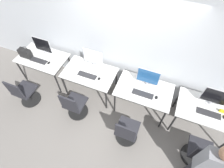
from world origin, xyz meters
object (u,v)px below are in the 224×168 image
Objects in this scene: keyboard_right at (143,94)px; office_chair_right at (127,132)px; monitor_far_right at (215,97)px; office_chair_far_left at (24,93)px; office_chair_left at (75,106)px; mouse_right at (156,97)px; keyboard_far_left at (38,61)px; mouse_left at (99,79)px; monitor_far_left at (42,45)px; monitor_right at (148,77)px; handbag at (25,53)px; monitor_left at (93,58)px; person_far_right at (207,166)px; mouse_far_left at (49,63)px; office_chair_far_right at (199,153)px; keyboard_far_right at (209,113)px; keyboard_left at (87,75)px.

keyboard_right is 0.49× the size of office_chair_right.
office_chair_far_left is at bearing -165.49° from monitor_far_right.
office_chair_left is 1.54m from keyboard_right.
monitor_far_right is (1.38, 1.02, 0.64)m from office_chair_right.
office_chair_left and office_chair_right have the same top height.
keyboard_right is 4.93× the size of mouse_right.
mouse_left is (1.60, 0.03, 0.01)m from keyboard_far_left.
mouse_right is at bearing -5.39° from monitor_far_left.
monitor_right reaches higher than mouse_left.
office_chair_far_left is 3.00× the size of handbag.
monitor_left and monitor_far_right have the same top height.
mouse_left is at bearing 156.03° from person_far_right.
monitor_left is at bearing 18.55° from mouse_far_left.
office_chair_left is 1.80m from mouse_right.
handbag is (-1.67, -0.35, -0.13)m from monitor_left.
monitor_far_right is at bearing 4.01° from keyboard_far_left.
mouse_left is at bearing 140.51° from office_chair_right.
mouse_left is at bearing -9.20° from monitor_far_left.
office_chair_far_right is (1.05, -0.65, -0.40)m from mouse_right.
office_chair_far_right reaches higher than keyboard_far_right.
monitor_far_left is 5.24× the size of mouse_right.
office_chair_far_right is 0.56× the size of person_far_right.
monitor_far_left is 0.38m from keyboard_far_left.
office_chair_far_right is (3.95, -0.92, -0.64)m from monitor_far_left.
mouse_far_left is 0.30× the size of handbag.
keyboard_far_left is at bearing -2.63° from handbag.
mouse_far_left is at bearing -173.94° from monitor_right.
office_chair_far_left is at bearing -111.17° from mouse_far_left.
monitor_far_left is 5.24× the size of mouse_far_left.
monitor_far_right is 1.57× the size of handbag.
office_chair_far_left is 1.91× the size of monitor_right.
mouse_far_left is 0.10× the size of office_chair_left.
office_chair_far_right is 3.00× the size of handbag.
monitor_far_left is 3.94m from keyboard_far_right.
monitor_left reaches higher than mouse_left.
office_chair_right is at bearing -42.10° from monitor_left.
monitor_far_right is 0.34m from keyboard_far_right.
keyboard_right is 0.85m from office_chair_right.
monitor_far_right reaches higher than keyboard_left.
mouse_right is at bearing -0.03° from handbag.
monitor_far_left is at bearing 161.79° from person_far_right.
mouse_right is 1.02m from keyboard_far_right.
monitor_left is 1.00× the size of monitor_right.
office_chair_right is at bearing -6.35° from office_chair_left.
keyboard_right is at bearing -0.59° from mouse_far_left.
mouse_far_left is 3.78m from person_far_right.
keyboard_far_left is 0.84m from office_chair_far_left.
monitor_far_left is 0.52× the size of office_chair_left.
monitor_right is 0.45m from mouse_right.
keyboard_far_left is 1.60m from mouse_left.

